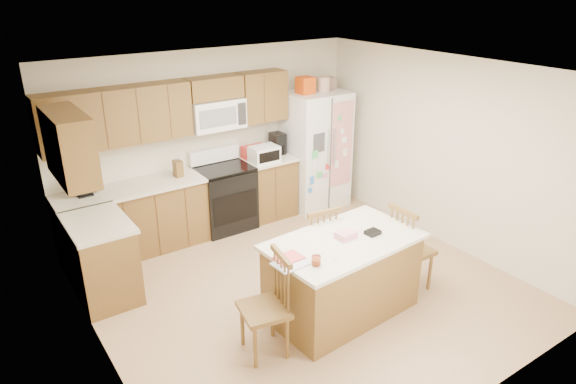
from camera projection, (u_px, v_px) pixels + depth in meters
ground at (304, 287)px, 6.03m from camera, size 4.50×4.50×0.00m
room_shell at (305, 172)px, 5.48m from camera, size 4.60×4.60×2.52m
cabinetry at (159, 186)px, 6.53m from camera, size 3.36×1.56×2.15m
stove at (224, 196)px, 7.32m from camera, size 0.76×0.65×1.13m
refrigerator at (315, 149)px, 7.92m from camera, size 0.90×0.79×2.04m
island at (342, 276)px, 5.42m from camera, size 1.73×1.04×0.97m
windsor_chair_left at (267, 308)px, 4.82m from camera, size 0.50×0.52×1.04m
windsor_chair_back at (316, 248)px, 5.92m from camera, size 0.48×0.46×1.02m
windsor_chair_right at (409, 250)px, 5.85m from camera, size 0.43×0.45×1.04m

